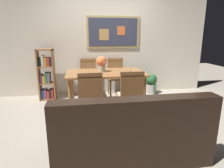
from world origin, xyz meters
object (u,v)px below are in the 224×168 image
(dining_chair_near_left, at_px, (90,94))
(tv_remote, at_px, (134,72))
(dining_chair_near_right, at_px, (130,92))
(bookshelf, at_px, (46,76))
(leather_couch, at_px, (130,133))
(potted_ivy, at_px, (151,83))
(dining_chair_far_right, at_px, (116,74))
(dining_table, at_px, (106,76))
(flower_vase, at_px, (102,63))
(dining_chair_far_left, at_px, (88,74))

(dining_chair_near_left, relative_size, tv_remote, 6.00)
(dining_chair_near_right, bearing_deg, bookshelf, 136.05)
(bookshelf, bearing_deg, leather_couch, -61.34)
(potted_ivy, height_order, tv_remote, tv_remote)
(dining_chair_far_right, bearing_deg, dining_table, -114.20)
(dining_chair_far_right, height_order, leather_couch, dining_chair_far_right)
(dining_chair_near_right, height_order, leather_couch, dining_chair_near_right)
(leather_couch, xyz_separation_m, flower_vase, (-0.14, 1.79, 0.61))
(dining_chair_far_left, bearing_deg, potted_ivy, -2.20)
(dining_chair_near_left, distance_m, leather_couch, 1.05)
(dining_table, bearing_deg, dining_chair_far_left, 110.72)
(dining_chair_far_left, distance_m, dining_chair_far_right, 0.67)
(dining_table, relative_size, dining_chair_near_left, 1.72)
(dining_chair_far_right, xyz_separation_m, potted_ivy, (0.91, -0.03, -0.27))
(leather_couch, height_order, bookshelf, bookshelf)
(dining_chair_near_left, bearing_deg, leather_couch, -65.70)
(dining_chair_far_left, bearing_deg, dining_chair_near_left, -91.45)
(dining_chair_near_right, xyz_separation_m, bookshelf, (-1.59, 1.53, 0.01))
(dining_table, height_order, tv_remote, tv_remote)
(bookshelf, bearing_deg, flower_vase, -29.32)
(dining_table, height_order, bookshelf, bookshelf)
(dining_chair_far_right, xyz_separation_m, dining_chair_near_left, (-0.72, -1.61, 0.00))
(flower_vase, bearing_deg, dining_chair_near_left, -108.32)
(leather_couch, height_order, tv_remote, leather_couch)
(leather_couch, bearing_deg, potted_ivy, 64.42)
(potted_ivy, distance_m, tv_remote, 1.24)
(dining_chair_near_left, distance_m, bookshelf, 1.78)
(bookshelf, bearing_deg, potted_ivy, 1.15)
(potted_ivy, bearing_deg, dining_chair_near_left, -135.88)
(dining_table, xyz_separation_m, leather_couch, (0.07, -1.74, -0.34))
(leather_couch, xyz_separation_m, potted_ivy, (1.20, 2.51, -0.05))
(potted_ivy, bearing_deg, bookshelf, -178.85)
(dining_table, bearing_deg, dining_chair_near_left, -113.78)
(dining_chair_far_left, relative_size, potted_ivy, 1.78)
(potted_ivy, relative_size, flower_vase, 1.63)
(leather_couch, xyz_separation_m, tv_remote, (0.49, 1.62, 0.44))
(dining_chair_far_left, relative_size, dining_chair_far_right, 1.00)
(dining_chair_far_left, relative_size, leather_couch, 0.51)
(bookshelf, height_order, potted_ivy, bookshelf)
(dining_table, distance_m, dining_chair_near_left, 0.89)
(dining_chair_far_left, height_order, dining_chair_far_right, same)
(dining_chair_near_right, xyz_separation_m, leather_couch, (-0.25, -0.93, -0.23))
(dining_table, bearing_deg, dining_chair_near_right, -69.03)
(potted_ivy, relative_size, tv_remote, 3.37)
(dining_chair_near_left, height_order, tv_remote, dining_chair_near_left)
(dining_chair_near_left, relative_size, bookshelf, 0.78)
(tv_remote, bearing_deg, bookshelf, 155.33)
(dining_table, distance_m, tv_remote, 0.58)
(dining_chair_far_right, xyz_separation_m, tv_remote, (0.20, -0.93, 0.21))
(dining_chair_far_left, height_order, leather_couch, dining_chair_far_left)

